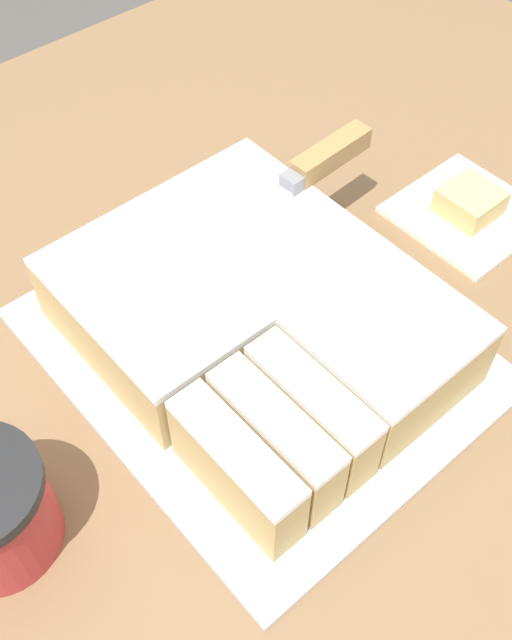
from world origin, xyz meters
name	(u,v)px	position (x,y,z in m)	size (l,w,h in m)	color
countertop	(238,549)	(0.00, 0.00, 0.47)	(1.40, 1.10, 0.93)	brown
cake_board	(256,348)	(0.02, -0.02, 0.94)	(0.32, 0.38, 0.01)	silver
cake	(256,316)	(0.02, -0.01, 0.98)	(0.25, 0.32, 0.07)	tan
knife	(305,173)	(0.15, 0.06, 1.02)	(0.31, 0.04, 0.02)	silver
paper_napkin	(466,213)	(0.30, -0.03, 0.94)	(0.14, 0.14, 0.01)	white
brownie	(470,202)	(0.30, -0.03, 0.95)	(0.06, 0.06, 0.03)	tan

